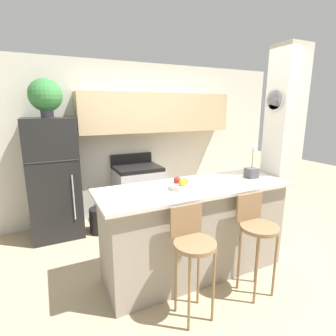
{
  "coord_description": "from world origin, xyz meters",
  "views": [
    {
      "loc": [
        -1.44,
        -2.29,
        1.83
      ],
      "look_at": [
        0.0,
        0.69,
        1.07
      ],
      "focal_mm": 28.0,
      "sensor_mm": 36.0,
      "label": 1
    }
  ],
  "objects_px": {
    "stove_range": "(138,193)",
    "bar_stool_right": "(256,229)",
    "bar_stool_left": "(193,245)",
    "trash_bin": "(99,220)",
    "refrigerator": "(54,179)",
    "fruit_bowl": "(181,185)",
    "potted_plant_on_fridge": "(45,96)",
    "orchid_vase": "(252,169)"
  },
  "relations": [
    {
      "from": "stove_range",
      "to": "bar_stool_right",
      "type": "bearing_deg",
      "value": -78.25
    },
    {
      "from": "bar_stool_left",
      "to": "bar_stool_right",
      "type": "xyz_separation_m",
      "value": [
        0.72,
        0.0,
        0.0
      ]
    },
    {
      "from": "bar_stool_right",
      "to": "trash_bin",
      "type": "distance_m",
      "value": 2.33
    },
    {
      "from": "refrigerator",
      "to": "trash_bin",
      "type": "distance_m",
      "value": 0.89
    },
    {
      "from": "bar_stool_left",
      "to": "bar_stool_right",
      "type": "distance_m",
      "value": 0.72
    },
    {
      "from": "bar_stool_right",
      "to": "fruit_bowl",
      "type": "bearing_deg",
      "value": 136.75
    },
    {
      "from": "refrigerator",
      "to": "stove_range",
      "type": "xyz_separation_m",
      "value": [
        1.25,
        0.01,
        -0.39
      ]
    },
    {
      "from": "refrigerator",
      "to": "bar_stool_right",
      "type": "distance_m",
      "value": 2.77
    },
    {
      "from": "refrigerator",
      "to": "potted_plant_on_fridge",
      "type": "relative_size",
      "value": 3.35
    },
    {
      "from": "stove_range",
      "to": "potted_plant_on_fridge",
      "type": "relative_size",
      "value": 2.11
    },
    {
      "from": "refrigerator",
      "to": "potted_plant_on_fridge",
      "type": "bearing_deg",
      "value": 118.82
    },
    {
      "from": "potted_plant_on_fridge",
      "to": "trash_bin",
      "type": "bearing_deg",
      "value": -20.19
    },
    {
      "from": "refrigerator",
      "to": "bar_stool_left",
      "type": "relative_size",
      "value": 1.69
    },
    {
      "from": "potted_plant_on_fridge",
      "to": "bar_stool_left",
      "type": "bearing_deg",
      "value": -65.8
    },
    {
      "from": "refrigerator",
      "to": "bar_stool_left",
      "type": "xyz_separation_m",
      "value": [
        0.98,
        -2.18,
        -0.17
      ]
    },
    {
      "from": "bar_stool_left",
      "to": "fruit_bowl",
      "type": "height_order",
      "value": "fruit_bowl"
    },
    {
      "from": "stove_range",
      "to": "trash_bin",
      "type": "relative_size",
      "value": 2.82
    },
    {
      "from": "refrigerator",
      "to": "bar_stool_right",
      "type": "xyz_separation_m",
      "value": [
        1.7,
        -2.18,
        -0.17
      ]
    },
    {
      "from": "stove_range",
      "to": "refrigerator",
      "type": "bearing_deg",
      "value": -179.61
    },
    {
      "from": "orchid_vase",
      "to": "potted_plant_on_fridge",
      "type": "bearing_deg",
      "value": 142.12
    },
    {
      "from": "bar_stool_left",
      "to": "orchid_vase",
      "type": "distance_m",
      "value": 1.33
    },
    {
      "from": "bar_stool_right",
      "to": "bar_stool_left",
      "type": "bearing_deg",
      "value": 180.0
    },
    {
      "from": "refrigerator",
      "to": "potted_plant_on_fridge",
      "type": "distance_m",
      "value": 1.13
    },
    {
      "from": "bar_stool_left",
      "to": "potted_plant_on_fridge",
      "type": "height_order",
      "value": "potted_plant_on_fridge"
    },
    {
      "from": "bar_stool_right",
      "to": "trash_bin",
      "type": "height_order",
      "value": "bar_stool_right"
    },
    {
      "from": "refrigerator",
      "to": "bar_stool_right",
      "type": "relative_size",
      "value": 1.69
    },
    {
      "from": "refrigerator",
      "to": "orchid_vase",
      "type": "height_order",
      "value": "refrigerator"
    },
    {
      "from": "bar_stool_right",
      "to": "fruit_bowl",
      "type": "relative_size",
      "value": 4.31
    },
    {
      "from": "bar_stool_right",
      "to": "potted_plant_on_fridge",
      "type": "distance_m",
      "value": 3.05
    },
    {
      "from": "stove_range",
      "to": "orchid_vase",
      "type": "distance_m",
      "value": 1.97
    },
    {
      "from": "refrigerator",
      "to": "orchid_vase",
      "type": "bearing_deg",
      "value": -37.88
    },
    {
      "from": "stove_range",
      "to": "potted_plant_on_fridge",
      "type": "distance_m",
      "value": 1.97
    },
    {
      "from": "potted_plant_on_fridge",
      "to": "orchid_vase",
      "type": "relative_size",
      "value": 1.24
    },
    {
      "from": "refrigerator",
      "to": "fruit_bowl",
      "type": "distance_m",
      "value": 2.02
    },
    {
      "from": "bar_stool_left",
      "to": "bar_stool_right",
      "type": "bearing_deg",
      "value": 0.0
    },
    {
      "from": "bar_stool_left",
      "to": "orchid_vase",
      "type": "xyz_separation_m",
      "value": [
        1.13,
        0.54,
        0.45
      ]
    },
    {
      "from": "refrigerator",
      "to": "orchid_vase",
      "type": "relative_size",
      "value": 4.14
    },
    {
      "from": "refrigerator",
      "to": "potted_plant_on_fridge",
      "type": "height_order",
      "value": "potted_plant_on_fridge"
    },
    {
      "from": "bar_stool_left",
      "to": "trash_bin",
      "type": "relative_size",
      "value": 2.65
    },
    {
      "from": "orchid_vase",
      "to": "trash_bin",
      "type": "relative_size",
      "value": 1.08
    },
    {
      "from": "orchid_vase",
      "to": "trash_bin",
      "type": "bearing_deg",
      "value": 137.22
    },
    {
      "from": "trash_bin",
      "to": "stove_range",
      "type": "bearing_deg",
      "value": 17.17
    }
  ]
}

